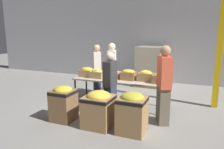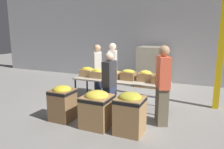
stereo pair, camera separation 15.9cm
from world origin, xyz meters
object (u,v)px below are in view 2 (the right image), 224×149
(volunteer_0, at_px, (98,71))
(donation_bin_1, at_px, (97,108))
(support_pillar, at_px, (222,34))
(donation_bin_2, at_px, (130,112))
(pallet_stack_0, at_px, (151,67))
(volunteer_3, at_px, (163,86))
(sorting_table, at_px, (121,81))
(volunteer_1, at_px, (109,85))
(banana_box_2, at_px, (113,74))
(donation_bin_0, at_px, (62,102))
(banana_box_3, at_px, (128,75))
(volunteer_2, at_px, (113,70))
(banana_box_5, at_px, (160,78))
(banana_box_4, at_px, (146,76))
(banana_box_1, at_px, (98,73))
(banana_box_0, at_px, (87,72))

(volunteer_0, height_order, donation_bin_1, volunteer_0)
(donation_bin_1, xyz_separation_m, support_pillar, (2.42, 2.37, 1.57))
(donation_bin_2, height_order, support_pillar, support_pillar)
(donation_bin_2, xyz_separation_m, pallet_stack_0, (-0.60, 4.14, 0.28))
(volunteer_3, bearing_deg, sorting_table, 36.77)
(support_pillar, bearing_deg, volunteer_1, -146.38)
(sorting_table, xyz_separation_m, banana_box_2, (-0.26, 0.06, 0.18))
(sorting_table, height_order, donation_bin_1, donation_bin_1)
(sorting_table, distance_m, donation_bin_2, 1.70)
(donation_bin_0, relative_size, donation_bin_1, 1.02)
(banana_box_3, relative_size, volunteer_2, 0.23)
(banana_box_5, distance_m, donation_bin_1, 1.86)
(banana_box_2, relative_size, volunteer_1, 0.25)
(volunteer_3, distance_m, pallet_stack_0, 3.59)
(volunteer_2, bearing_deg, banana_box_4, 47.12)
(banana_box_1, distance_m, pallet_stack_0, 2.84)
(volunteer_1, relative_size, donation_bin_1, 1.94)
(banana_box_0, height_order, banana_box_2, banana_box_0)
(volunteer_2, height_order, donation_bin_2, volunteer_2)
(banana_box_1, bearing_deg, banana_box_3, 4.99)
(sorting_table, relative_size, volunteer_1, 1.69)
(pallet_stack_0, bearing_deg, support_pillar, -38.05)
(banana_box_0, height_order, volunteer_2, volunteer_2)
(donation_bin_1, bearing_deg, volunteer_3, 30.05)
(banana_box_1, distance_m, banana_box_4, 1.40)
(volunteer_0, bearing_deg, donation_bin_0, -28.65)
(banana_box_3, bearing_deg, banana_box_5, -5.23)
(banana_box_5, bearing_deg, donation_bin_0, -143.62)
(sorting_table, bearing_deg, banana_box_2, 167.09)
(banana_box_3, relative_size, donation_bin_0, 0.47)
(volunteer_0, distance_m, donation_bin_2, 2.78)
(volunteer_0, height_order, volunteer_2, volunteer_2)
(banana_box_0, bearing_deg, donation_bin_2, -38.71)
(banana_box_3, xyz_separation_m, donation_bin_1, (-0.16, -1.54, -0.48))
(donation_bin_1, bearing_deg, pallet_stack_0, 87.75)
(banana_box_1, relative_size, volunteer_3, 0.21)
(volunteer_0, bearing_deg, donation_bin_2, 8.95)
(pallet_stack_0, bearing_deg, donation_bin_0, -104.67)
(banana_box_4, xyz_separation_m, support_pillar, (1.77, 0.81, 1.09))
(banana_box_3, bearing_deg, donation_bin_0, -125.20)
(banana_box_5, bearing_deg, donation_bin_1, -125.96)
(sorting_table, distance_m, volunteer_0, 1.19)
(support_pillar, relative_size, pallet_stack_0, 2.66)
(banana_box_0, xyz_separation_m, donation_bin_0, (0.20, -1.51, -0.46))
(donation_bin_0, bearing_deg, volunteer_0, 93.92)
(donation_bin_0, bearing_deg, pallet_stack_0, 75.33)
(banana_box_2, xyz_separation_m, volunteer_2, (-0.31, 0.68, -0.03))
(banana_box_0, distance_m, banana_box_1, 0.38)
(banana_box_5, xyz_separation_m, volunteer_1, (-1.10, -0.72, -0.11))
(donation_bin_0, distance_m, donation_bin_1, 0.92)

